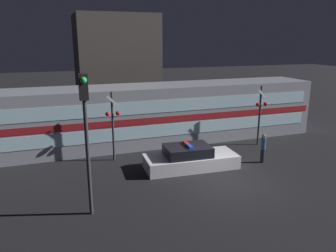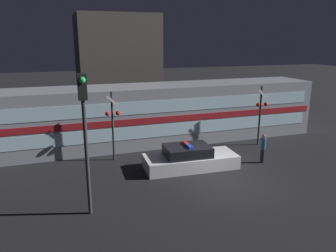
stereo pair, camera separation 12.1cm
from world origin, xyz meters
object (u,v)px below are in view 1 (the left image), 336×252
Objects in this scene: pedestrian at (263,148)px; traffic_light_corner at (86,122)px; train at (149,114)px; police_car at (190,159)px; crossing_signal_near at (260,111)px.

pedestrian is 9.94m from traffic_light_corner.
train is 13.96× the size of pedestrian.
pedestrian is at bearing -49.33° from train.
pedestrian is at bearing 14.70° from traffic_light_corner.
pedestrian is (4.66, -5.42, -1.01)m from train.
train is 9.25m from traffic_light_corner.
traffic_light_corner is (-4.58, -7.85, 1.74)m from train.
pedestrian reaches higher than police_car.
traffic_light_corner reaches higher than pedestrian.
crossing_signal_near is (6.22, -2.76, 0.33)m from train.
train reaches higher than pedestrian.
train is 4.19× the size of traffic_light_corner.
police_car is (0.73, -4.84, -1.33)m from train.
traffic_light_corner is at bearing -120.26° from train.
traffic_light_corner is (-5.31, -3.01, 3.08)m from police_car.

